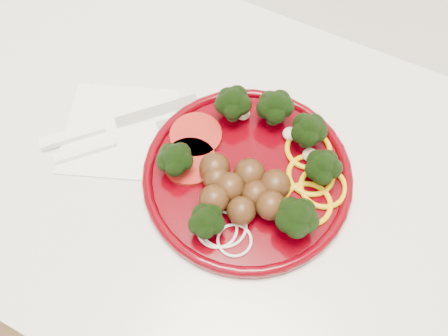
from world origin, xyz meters
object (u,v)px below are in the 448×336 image
at_px(plate, 251,172).
at_px(napkin, 120,130).
at_px(knife, 100,127).
at_px(fork, 102,145).

bearing_deg(plate, napkin, -175.26).
height_order(knife, fork, knife).
bearing_deg(fork, plate, -33.85).
relative_size(napkin, knife, 0.84).
height_order(plate, napkin, plate).
bearing_deg(plate, fork, -165.91).
height_order(napkin, fork, fork).
bearing_deg(napkin, knife, -154.72).
relative_size(plate, knife, 1.54).
xyz_separation_m(knife, fork, (0.02, -0.02, -0.00)).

